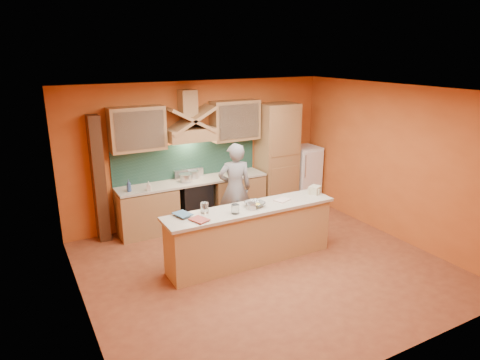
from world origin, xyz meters
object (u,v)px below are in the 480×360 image
kitchen_scale (252,207)px  mixing_bowl (255,204)px  fridge (304,175)px  stove (194,203)px  person (235,189)px

kitchen_scale → mixing_bowl: bearing=39.4°
fridge → kitchen_scale: (-2.54, -1.99, 0.34)m
stove → mixing_bowl: bearing=-81.7°
stove → fridge: 2.71m
person → mixing_bowl: person is taller
stove → person: (0.54, -0.73, 0.42)m
stove → mixing_bowl: 1.99m
stove → mixing_bowl: (0.28, -1.90, 0.53)m
kitchen_scale → mixing_bowl: (0.11, 0.09, -0.01)m
stove → fridge: (2.70, 0.00, 0.20)m
person → fridge: bearing=-146.5°
fridge → person: (-2.16, -0.73, 0.22)m
fridge → mixing_bowl: 3.10m
person → mixing_bowl: (-0.26, -1.17, 0.11)m
stove → person: size_ratio=0.52×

